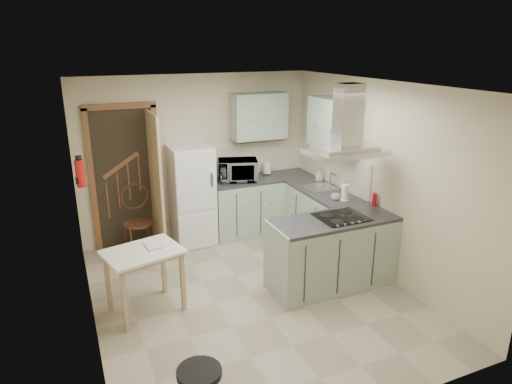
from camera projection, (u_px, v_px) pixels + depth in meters
name	position (u px, v px, depth m)	size (l,w,h in m)	color
floor	(251.00, 295.00, 5.57)	(4.20, 4.20, 0.00)	tan
ceiling	(250.00, 85.00, 4.78)	(4.20, 4.20, 0.00)	silver
back_wall	(198.00, 157.00, 7.00)	(3.60, 3.60, 0.00)	beige
left_wall	(83.00, 222.00, 4.49)	(4.20, 4.20, 0.00)	beige
right_wall	(379.00, 180.00, 5.86)	(4.20, 4.20, 0.00)	beige
doorway	(126.00, 178.00, 6.62)	(1.10, 0.12, 2.10)	brown
fridge	(192.00, 195.00, 6.82)	(0.60, 0.60, 1.50)	white
counter_back	(245.00, 206.00, 7.24)	(1.08, 0.60, 0.90)	#9EB2A0
counter_right	(312.00, 213.00, 6.97)	(0.60, 1.95, 0.90)	#9EB2A0
splashback	(255.00, 158.00, 7.39)	(1.68, 0.02, 0.50)	beige
wall_cabinet_back	(259.00, 116.00, 7.02)	(0.85, 0.35, 0.70)	#9EB2A0
wall_cabinet_right	(334.00, 124.00, 6.34)	(0.35, 0.90, 0.70)	#9EB2A0
peninsula	(332.00, 252.00, 5.66)	(1.55, 0.65, 0.90)	#9EB2A0
hob	(341.00, 217.00, 5.55)	(0.58, 0.50, 0.01)	black
extractor_hood	(346.00, 152.00, 5.30)	(0.90, 0.55, 0.10)	silver
sink	(320.00, 188.00, 6.68)	(0.45, 0.40, 0.01)	silver
fire_extinguisher	(80.00, 174.00, 5.22)	(0.10, 0.10, 0.32)	#B2140F
drop_leaf_table	(145.00, 281.00, 5.13)	(0.80, 0.60, 0.75)	#DBAB86
bentwood_chair	(139.00, 223.00, 6.54)	(0.41, 0.41, 0.93)	#471B17
microwave	(238.00, 170.00, 6.99)	(0.59, 0.40, 0.33)	black
kettle	(267.00, 168.00, 7.34)	(0.14, 0.14, 0.20)	white
cereal_box	(249.00, 167.00, 7.22)	(0.08, 0.20, 0.29)	orange
soap_bottle	(319.00, 175.00, 7.01)	(0.08, 0.08, 0.18)	#A8A8B4
paper_towel	(345.00, 192.00, 6.10)	(0.09, 0.09, 0.24)	white
cup	(335.00, 197.00, 6.16)	(0.11, 0.11, 0.09)	silver
red_bottle	(374.00, 200.00, 5.92)	(0.06, 0.06, 0.17)	#B50F26
book	(145.00, 243.00, 5.07)	(0.18, 0.24, 0.11)	#9E343C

